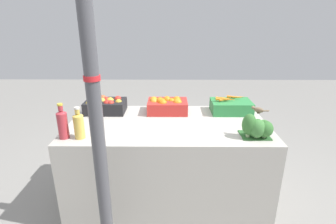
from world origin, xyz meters
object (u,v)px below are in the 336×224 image
(carrot_crate, at_px, (231,106))
(support_pole, at_px, (94,97))
(orange_crate, at_px, (167,105))
(juice_bottle_ruby, at_px, (63,124))
(juice_bottle_golden, at_px, (79,125))
(sparrow_bird, at_px, (258,110))
(broccoli_pile, at_px, (258,128))
(apple_crate, at_px, (105,105))

(carrot_crate, bearing_deg, support_pole, -136.63)
(orange_crate, relative_size, juice_bottle_ruby, 1.37)
(juice_bottle_golden, bearing_deg, orange_crate, 41.18)
(carrot_crate, bearing_deg, orange_crate, -179.82)
(sparrow_bird, bearing_deg, support_pole, 52.29)
(support_pole, xyz_separation_m, sparrow_bird, (1.10, 0.42, -0.23))
(orange_crate, xyz_separation_m, juice_bottle_golden, (-0.66, -0.58, 0.03))
(broccoli_pile, bearing_deg, juice_bottle_ruby, -179.46)
(broccoli_pile, height_order, sparrow_bird, sparrow_bird)
(broccoli_pile, bearing_deg, orange_crate, 141.29)
(orange_crate, distance_m, juice_bottle_golden, 0.88)
(apple_crate, relative_size, orange_crate, 1.00)
(support_pole, bearing_deg, apple_crate, 101.16)
(orange_crate, xyz_separation_m, juice_bottle_ruby, (-0.78, -0.58, 0.05))
(support_pole, bearing_deg, orange_crate, 67.22)
(support_pole, height_order, orange_crate, support_pole)
(juice_bottle_ruby, bearing_deg, sparrow_bird, 1.36)
(orange_crate, relative_size, sparrow_bird, 3.11)
(juice_bottle_ruby, bearing_deg, support_pole, -45.95)
(apple_crate, xyz_separation_m, carrot_crate, (1.22, 0.00, -0.01))
(sparrow_bird, bearing_deg, apple_crate, 8.31)
(support_pole, relative_size, apple_crate, 6.51)
(juice_bottle_golden, bearing_deg, carrot_crate, 24.36)
(sparrow_bird, bearing_deg, carrot_crate, -51.10)
(orange_crate, relative_size, broccoli_pile, 1.61)
(juice_bottle_golden, bearing_deg, sparrow_bird, 1.48)
(sparrow_bird, bearing_deg, juice_bottle_ruby, 32.55)
(carrot_crate, distance_m, sparrow_bird, 0.57)
(orange_crate, bearing_deg, carrot_crate, 0.18)
(orange_crate, height_order, juice_bottle_golden, juice_bottle_golden)
(juice_bottle_ruby, height_order, juice_bottle_golden, juice_bottle_ruby)
(support_pole, xyz_separation_m, orange_crate, (0.41, 0.97, -0.38))
(apple_crate, relative_size, juice_bottle_golden, 1.52)
(support_pole, height_order, sparrow_bird, support_pole)
(orange_crate, distance_m, sparrow_bird, 0.89)
(carrot_crate, bearing_deg, apple_crate, -180.00)
(orange_crate, distance_m, carrot_crate, 0.62)
(broccoli_pile, relative_size, juice_bottle_ruby, 0.85)
(juice_bottle_ruby, relative_size, sparrow_bird, 2.28)
(orange_crate, bearing_deg, juice_bottle_ruby, -143.56)
(apple_crate, distance_m, juice_bottle_golden, 0.58)
(support_pole, bearing_deg, carrot_crate, 43.37)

